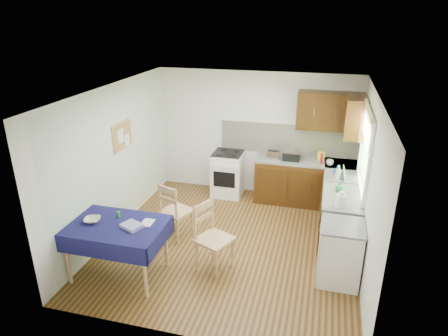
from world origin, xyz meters
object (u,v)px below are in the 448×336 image
(chair_far, at_px, (174,209))
(kettle, at_px, (341,199))
(chair_near, at_px, (212,235))
(toaster, at_px, (273,155))
(dish_rack, at_px, (344,178))
(dining_table, at_px, (116,231))
(sandwich_press, at_px, (292,155))

(chair_far, bearing_deg, kettle, -156.13)
(chair_near, distance_m, kettle, 1.96)
(toaster, distance_m, dish_rack, 1.47)
(chair_near, bearing_deg, dish_rack, -22.86)
(dining_table, bearing_deg, toaster, 41.09)
(kettle, bearing_deg, dining_table, -158.24)
(sandwich_press, relative_size, dish_rack, 0.72)
(kettle, bearing_deg, chair_near, -158.28)
(sandwich_press, bearing_deg, chair_far, -133.57)
(chair_near, bearing_deg, chair_far, 75.35)
(dining_table, height_order, chair_far, chair_far)
(dining_table, bearing_deg, kettle, 4.20)
(dining_table, relative_size, chair_near, 1.30)
(kettle, bearing_deg, dish_rack, 86.30)
(chair_far, bearing_deg, dish_rack, -134.99)
(dining_table, bearing_deg, chair_near, 4.26)
(toaster, xyz_separation_m, sandwich_press, (0.34, 0.06, 0.01))
(chair_near, relative_size, dish_rack, 2.34)
(sandwich_press, relative_size, kettle, 1.30)
(chair_far, height_order, toaster, toaster)
(chair_far, xyz_separation_m, dish_rack, (2.67, 1.09, 0.40))
(toaster, bearing_deg, kettle, -65.89)
(dining_table, distance_m, dish_rack, 3.81)
(toaster, bearing_deg, dish_rack, -38.92)
(sandwich_press, bearing_deg, toaster, -170.28)
(chair_far, distance_m, toaster, 2.27)
(dining_table, bearing_deg, sandwich_press, 37.01)
(chair_far, height_order, dish_rack, dish_rack)
(dining_table, relative_size, sandwich_press, 4.19)
(toaster, bearing_deg, dining_table, -133.10)
(chair_near, bearing_deg, sandwich_press, 4.14)
(dining_table, xyz_separation_m, kettle, (3.01, 1.20, 0.29))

